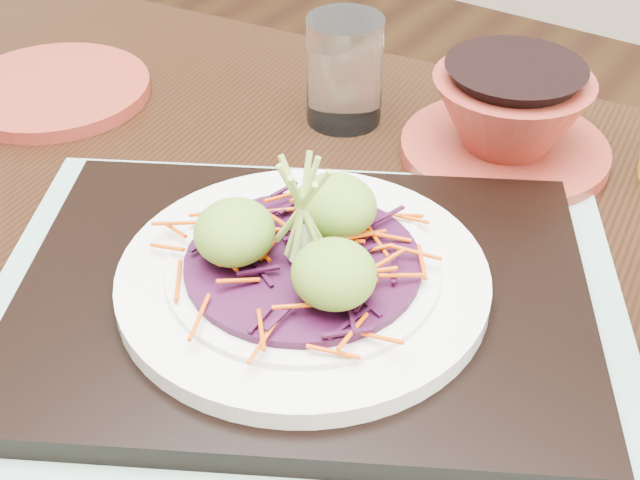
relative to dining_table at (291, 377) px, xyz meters
The scene contains 11 objects.
dining_table is the anchor object (origin of this frame).
placemat 0.10m from the dining_table, 32.88° to the right, with size 0.43×0.34×0.00m, color gray.
serving_tray 0.11m from the dining_table, 32.88° to the right, with size 0.38×0.28×0.02m, color black.
white_plate 0.12m from the dining_table, 32.88° to the right, with size 0.24×0.24×0.02m.
cabbage_bed 0.14m from the dining_table, 32.88° to the right, with size 0.15×0.15×0.01m, color #330A28.
carrot_julienne 0.14m from the dining_table, 32.88° to the right, with size 0.19×0.19×0.01m, color #C64403, non-canonical shape.
guacamole_scoops 0.16m from the dining_table, 33.95° to the right, with size 0.13×0.12×0.04m.
scallion_garnish 0.18m from the dining_table, 32.88° to the right, with size 0.06×0.06×0.08m, color #8EB247, non-canonical shape.
terracotta_side_plate 0.37m from the dining_table, 163.25° to the left, with size 0.18×0.18×0.01m, color maroon.
water_glass 0.27m from the dining_table, 112.99° to the left, with size 0.07×0.07×0.10m, color white.
terracotta_bowl_set 0.27m from the dining_table, 77.08° to the left, with size 0.20×0.20×0.07m.
Camera 1 is at (0.31, -0.44, 1.10)m, focal length 50.00 mm.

